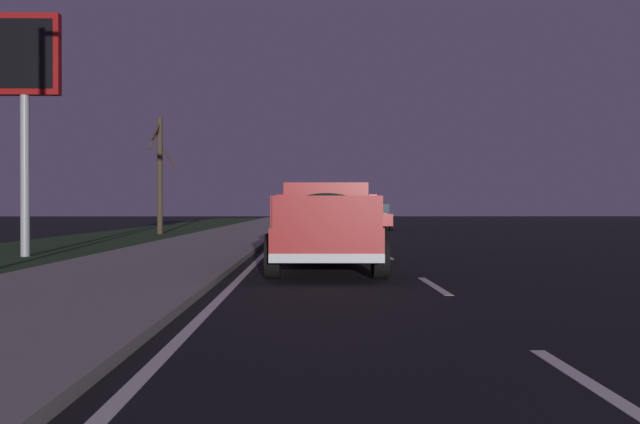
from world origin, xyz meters
name	(u,v)px	position (x,y,z in m)	size (l,w,h in m)	color
ground	(358,238)	(27.00, 0.00, 0.00)	(144.00, 144.00, 0.00)	black
sidewalk_shoulder	(227,237)	(27.00, 5.70, 0.06)	(108.00, 4.00, 0.12)	gray
grass_verge	(112,238)	(27.00, 10.70, 0.00)	(108.00, 6.00, 0.01)	#1E3819
lane_markings	(300,236)	(29.03, 2.55, 0.00)	(108.00, 3.54, 0.01)	silver
pickup_truck	(326,224)	(13.12, 1.75, 0.98)	(5.46, 2.35, 1.87)	maroon
sedan_red	(373,217)	(37.33, -1.69, 0.78)	(4.44, 2.09, 1.54)	maroon
sedan_green	(314,224)	(19.95, 1.96, 0.78)	(4.43, 2.07, 1.54)	#14592D
gas_price_sign	(25,75)	(16.69, 9.80, 4.92)	(0.27, 1.90, 6.57)	#99999E
bare_tree_far	(160,172)	(31.38, 9.67, 3.12)	(1.70, 1.03, 5.85)	#423323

